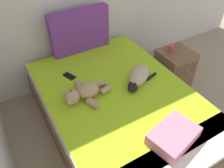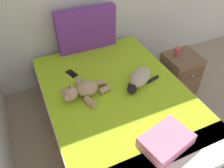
{
  "view_description": "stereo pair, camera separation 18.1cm",
  "coord_description": "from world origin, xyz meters",
  "px_view_note": "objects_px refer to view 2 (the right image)",
  "views": [
    {
      "loc": [
        0.26,
        2.0,
        2.11
      ],
      "look_at": [
        1.14,
        3.53,
        0.56
      ],
      "focal_mm": 36.15,
      "sensor_mm": 36.0,
      "label": 1
    },
    {
      "loc": [
        0.42,
        1.92,
        2.11
      ],
      "look_at": [
        1.14,
        3.53,
        0.56
      ],
      "focal_mm": 36.15,
      "sensor_mm": 36.0,
      "label": 2
    }
  ],
  "objects_px": {
    "bed": "(118,111)",
    "patterned_cushion": "(86,29)",
    "cell_phone": "(72,73)",
    "throw_pillow": "(166,141)",
    "cat": "(139,78)",
    "mug": "(178,51)",
    "nightstand": "(179,73)",
    "teddy_bear": "(82,90)"
  },
  "relations": [
    {
      "from": "patterned_cushion",
      "to": "cell_phone",
      "type": "relative_size",
      "value": 4.52
    },
    {
      "from": "bed",
      "to": "cat",
      "type": "relative_size",
      "value": 4.73
    },
    {
      "from": "cell_phone",
      "to": "nightstand",
      "type": "relative_size",
      "value": 0.31
    },
    {
      "from": "teddy_bear",
      "to": "nightstand",
      "type": "relative_size",
      "value": 0.93
    },
    {
      "from": "patterned_cushion",
      "to": "mug",
      "type": "distance_m",
      "value": 1.16
    },
    {
      "from": "cell_phone",
      "to": "throw_pillow",
      "type": "height_order",
      "value": "throw_pillow"
    },
    {
      "from": "throw_pillow",
      "to": "mug",
      "type": "relative_size",
      "value": 3.33
    },
    {
      "from": "cat",
      "to": "nightstand",
      "type": "xyz_separation_m",
      "value": [
        0.75,
        0.21,
        -0.33
      ]
    },
    {
      "from": "nightstand",
      "to": "mug",
      "type": "bearing_deg",
      "value": 129.71
    },
    {
      "from": "mug",
      "to": "patterned_cushion",
      "type": "bearing_deg",
      "value": 147.17
    },
    {
      "from": "teddy_bear",
      "to": "mug",
      "type": "height_order",
      "value": "teddy_bear"
    },
    {
      "from": "bed",
      "to": "cat",
      "type": "bearing_deg",
      "value": 11.22
    },
    {
      "from": "bed",
      "to": "patterned_cushion",
      "type": "height_order",
      "value": "patterned_cushion"
    },
    {
      "from": "mug",
      "to": "nightstand",
      "type": "bearing_deg",
      "value": -50.29
    },
    {
      "from": "bed",
      "to": "cell_phone",
      "type": "distance_m",
      "value": 0.67
    },
    {
      "from": "patterned_cushion",
      "to": "nightstand",
      "type": "relative_size",
      "value": 1.39
    },
    {
      "from": "teddy_bear",
      "to": "mug",
      "type": "bearing_deg",
      "value": 8.79
    },
    {
      "from": "patterned_cushion",
      "to": "teddy_bear",
      "type": "bearing_deg",
      "value": -112.78
    },
    {
      "from": "teddy_bear",
      "to": "mug",
      "type": "distance_m",
      "value": 1.32
    },
    {
      "from": "cell_phone",
      "to": "nightstand",
      "type": "height_order",
      "value": "cell_phone"
    },
    {
      "from": "patterned_cushion",
      "to": "mug",
      "type": "relative_size",
      "value": 6.16
    },
    {
      "from": "cell_phone",
      "to": "mug",
      "type": "height_order",
      "value": "mug"
    },
    {
      "from": "bed",
      "to": "patterned_cushion",
      "type": "distance_m",
      "value": 1.08
    },
    {
      "from": "teddy_bear",
      "to": "nightstand",
      "type": "height_order",
      "value": "teddy_bear"
    },
    {
      "from": "bed",
      "to": "cell_phone",
      "type": "xyz_separation_m",
      "value": [
        -0.34,
        0.51,
        0.27
      ]
    },
    {
      "from": "cat",
      "to": "teddy_bear",
      "type": "distance_m",
      "value": 0.61
    },
    {
      "from": "cat",
      "to": "teddy_bear",
      "type": "relative_size",
      "value": 0.88
    },
    {
      "from": "bed",
      "to": "cell_phone",
      "type": "height_order",
      "value": "cell_phone"
    },
    {
      "from": "cell_phone",
      "to": "throw_pillow",
      "type": "distance_m",
      "value": 1.28
    },
    {
      "from": "patterned_cushion",
      "to": "cell_phone",
      "type": "bearing_deg",
      "value": -128.62
    },
    {
      "from": "patterned_cushion",
      "to": "nightstand",
      "type": "height_order",
      "value": "patterned_cushion"
    },
    {
      "from": "cell_phone",
      "to": "mug",
      "type": "bearing_deg",
      "value": -7.93
    },
    {
      "from": "cat",
      "to": "nightstand",
      "type": "bearing_deg",
      "value": 15.42
    },
    {
      "from": "cell_phone",
      "to": "throw_pillow",
      "type": "bearing_deg",
      "value": -70.58
    },
    {
      "from": "cell_phone",
      "to": "patterned_cushion",
      "type": "bearing_deg",
      "value": 51.38
    },
    {
      "from": "nightstand",
      "to": "mug",
      "type": "distance_m",
      "value": 0.32
    },
    {
      "from": "teddy_bear",
      "to": "mug",
      "type": "relative_size",
      "value": 4.13
    },
    {
      "from": "bed",
      "to": "cat",
      "type": "xyz_separation_m",
      "value": [
        0.27,
        0.05,
        0.34
      ]
    },
    {
      "from": "patterned_cushion",
      "to": "teddy_bear",
      "type": "xyz_separation_m",
      "value": [
        -0.34,
        -0.82,
        -0.2
      ]
    },
    {
      "from": "bed",
      "to": "throw_pillow",
      "type": "bearing_deg",
      "value": -82.88
    },
    {
      "from": "bed",
      "to": "patterned_cushion",
      "type": "relative_size",
      "value": 2.77
    },
    {
      "from": "nightstand",
      "to": "teddy_bear",
      "type": "bearing_deg",
      "value": -174.24
    }
  ]
}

